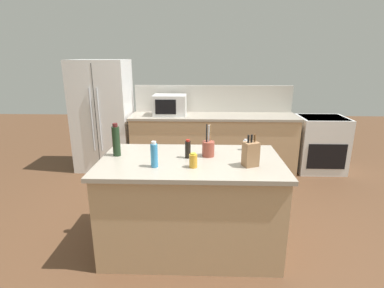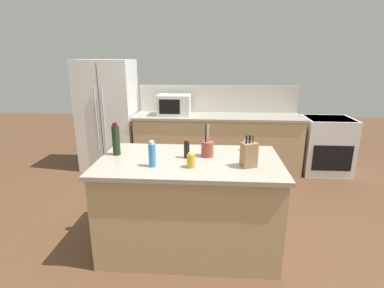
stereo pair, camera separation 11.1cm
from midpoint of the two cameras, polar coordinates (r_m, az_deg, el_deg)
The scene contains 14 objects.
ground_plane at distance 3.30m, azimuth -1.23°, elevation -18.55°, with size 14.00×14.00×0.00m, color brown.
back_counter_run at distance 5.10m, azimuth 3.43°, elevation 0.31°, with size 2.76×0.66×0.94m.
wall_backsplash at distance 5.26m, azimuth 3.47°, elevation 8.60°, with size 2.72×0.03×0.46m, color beige.
kitchen_island at distance 3.05m, azimuth -1.28°, elevation -11.28°, with size 1.74×0.99×0.94m.
refrigerator at distance 5.33m, azimuth -17.13°, elevation 5.21°, with size 0.90×0.75×1.83m.
range_oven at distance 5.45m, azimuth 22.69°, elevation 0.06°, with size 0.76×0.65×0.92m.
microwave at distance 4.99m, azimuth -4.89°, elevation 7.40°, with size 0.53×0.39×0.33m.
knife_block at distance 2.70m, azimuth 9.96°, elevation -1.87°, with size 0.16×0.14×0.29m.
utensil_crock at distance 2.93m, azimuth 2.03°, elevation -0.80°, with size 0.12×0.12×0.32m.
soy_sauce_bottle at distance 2.88m, azimuth -1.91°, elevation -1.01°, with size 0.05×0.05×0.19m.
honey_jar at distance 2.64m, azimuth -0.97°, elevation -3.19°, with size 0.07×0.07×0.13m.
salt_shaker at distance 3.17m, azimuth 9.13°, elevation -0.18°, with size 0.05×0.05×0.12m.
dish_soap_bottle at distance 2.67m, azimuth -8.40°, elevation -2.10°, with size 0.06×0.06×0.24m.
wine_bottle at distance 3.03m, azimuth -15.27°, elevation 0.62°, with size 0.08×0.08×0.33m.
Camera 1 is at (0.10, -2.70, 1.90)m, focal length 28.00 mm.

